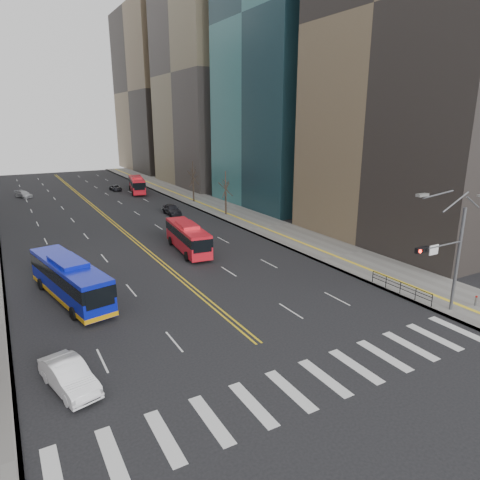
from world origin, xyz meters
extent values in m
plane|color=black|center=(0.00, 0.00, 0.00)|extent=(220.00, 220.00, 0.00)
cube|color=slate|center=(17.50, 45.00, 0.07)|extent=(7.00, 130.00, 0.15)
cube|color=silver|center=(-13.00, 0.00, 0.01)|extent=(0.70, 4.00, 0.01)
cube|color=silver|center=(-10.64, 0.00, 0.01)|extent=(0.70, 4.00, 0.01)
cube|color=silver|center=(-8.27, 0.00, 0.01)|extent=(0.70, 4.00, 0.01)
cube|color=silver|center=(-5.91, 0.00, 0.01)|extent=(0.70, 4.00, 0.01)
cube|color=silver|center=(-3.55, 0.00, 0.01)|extent=(0.70, 4.00, 0.01)
cube|color=silver|center=(-1.18, 0.00, 0.01)|extent=(0.70, 4.00, 0.01)
cube|color=silver|center=(1.18, 0.00, 0.01)|extent=(0.70, 4.00, 0.01)
cube|color=silver|center=(3.55, 0.00, 0.01)|extent=(0.70, 4.00, 0.01)
cube|color=silver|center=(5.91, 0.00, 0.01)|extent=(0.70, 4.00, 0.01)
cube|color=silver|center=(8.27, 0.00, 0.01)|extent=(0.70, 4.00, 0.01)
cube|color=silver|center=(10.64, 0.00, 0.01)|extent=(0.70, 4.00, 0.01)
cube|color=silver|center=(13.00, 0.00, 0.01)|extent=(0.70, 4.00, 0.01)
cube|color=gold|center=(-0.20, 55.00, 0.01)|extent=(0.15, 100.00, 0.01)
cube|color=gold|center=(0.20, 55.00, 0.01)|extent=(0.15, 100.00, 0.01)
cube|color=brown|center=(31.00, 18.00, 25.00)|extent=(20.00, 24.00, 50.00)
cube|color=#347175|center=(31.00, 44.00, 29.00)|extent=(20.00, 22.00, 58.00)
cube|color=#807459|center=(30.00, 71.00, 23.00)|extent=(20.00, 26.00, 46.00)
cube|color=brown|center=(29.00, 103.00, 21.00)|extent=(18.00, 30.00, 42.00)
cylinder|color=slate|center=(15.20, 2.00, 4.00)|extent=(0.24, 0.24, 8.00)
cylinder|color=slate|center=(12.95, 2.00, 5.50)|extent=(4.50, 0.12, 0.12)
cube|color=black|center=(11.00, 2.00, 5.50)|extent=(1.10, 0.28, 0.38)
cylinder|color=#FF190C|center=(10.65, 1.84, 5.50)|extent=(0.24, 0.08, 0.24)
cylinder|color=black|center=(11.00, 1.84, 5.50)|extent=(0.24, 0.08, 0.24)
cylinder|color=black|center=(11.35, 1.84, 5.50)|extent=(0.24, 0.08, 0.24)
cube|color=white|center=(12.30, 2.00, 5.30)|extent=(0.90, 0.06, 0.70)
cube|color=#999993|center=(10.40, 2.00, 9.30)|extent=(0.90, 0.35, 0.18)
cube|color=black|center=(14.30, 6.00, 1.15)|extent=(0.04, 6.00, 0.04)
cylinder|color=black|center=(14.30, 3.00, 0.65)|extent=(0.06, 0.06, 1.00)
cylinder|color=black|center=(14.30, 4.50, 0.65)|extent=(0.06, 0.06, 1.00)
cylinder|color=black|center=(14.30, 6.00, 0.65)|extent=(0.06, 0.06, 1.00)
cylinder|color=black|center=(14.30, 7.50, 0.65)|extent=(0.06, 0.06, 1.00)
cylinder|color=black|center=(14.30, 9.00, 0.65)|extent=(0.06, 0.06, 1.00)
cylinder|color=slate|center=(17.50, 1.50, 0.50)|extent=(0.16, 0.16, 0.70)
cylinder|color=#B2140F|center=(17.50, 1.50, 0.88)|extent=(0.17, 0.17, 0.10)
cylinder|color=#2F231D|center=(16.00, 40.00, 1.75)|extent=(0.28, 0.28, 3.50)
cylinder|color=#2F231D|center=(16.00, 52.00, 1.88)|extent=(0.28, 0.28, 3.75)
cube|color=#0B16A9|center=(-9.37, 18.46, 1.74)|extent=(4.65, 11.97, 2.77)
cube|color=black|center=(-9.37, 18.46, 2.29)|extent=(4.72, 12.00, 1.00)
cube|color=#0B16A9|center=(-9.37, 18.46, 3.22)|extent=(2.71, 4.40, 0.40)
cube|color=#CE8E0A|center=(-9.37, 18.46, 0.55)|extent=(4.72, 12.00, 0.35)
cylinder|color=black|center=(-9.85, 14.54, 0.50)|extent=(0.49, 1.04, 1.00)
cylinder|color=black|center=(-7.45, 15.01, 0.50)|extent=(0.49, 1.04, 1.00)
cylinder|color=black|center=(-11.29, 21.90, 0.50)|extent=(0.49, 1.04, 1.00)
cylinder|color=black|center=(-8.90, 22.37, 0.50)|extent=(0.49, 1.04, 1.00)
cube|color=red|center=(3.88, 25.88, 1.60)|extent=(3.19, 9.98, 2.50)
cube|color=black|center=(3.88, 25.88, 2.12)|extent=(3.26, 10.00, 0.91)
cube|color=red|center=(3.88, 25.88, 2.95)|extent=(2.12, 3.59, 0.40)
cylinder|color=black|center=(2.46, 22.87, 0.50)|extent=(0.40, 1.02, 1.00)
cylinder|color=black|center=(4.67, 22.64, 0.50)|extent=(0.40, 1.02, 1.00)
cylinder|color=black|center=(3.08, 29.11, 0.50)|extent=(0.40, 1.02, 1.00)
cylinder|color=black|center=(5.30, 28.89, 0.50)|extent=(0.40, 1.02, 1.00)
cube|color=red|center=(10.33, 66.53, 1.64)|extent=(4.23, 10.36, 2.59)
cube|color=black|center=(10.33, 66.53, 2.17)|extent=(4.29, 10.39, 0.94)
cube|color=red|center=(10.33, 66.53, 3.04)|extent=(2.49, 3.83, 0.40)
cylinder|color=black|center=(8.57, 63.58, 0.50)|extent=(0.49, 1.04, 1.00)
cylinder|color=black|center=(10.82, 63.13, 0.50)|extent=(0.49, 1.04, 1.00)
cylinder|color=black|center=(9.84, 69.93, 0.50)|extent=(0.49, 1.04, 1.00)
cylinder|color=black|center=(12.09, 69.48, 0.50)|extent=(0.49, 1.04, 1.00)
imported|color=white|center=(-11.41, 6.00, 0.78)|extent=(2.77, 4.98, 1.56)
imported|color=black|center=(9.12, 44.56, 0.79)|extent=(1.97, 4.66, 1.57)
imported|color=#9E9FA4|center=(-9.46, 71.75, 0.60)|extent=(3.16, 4.50, 1.21)
imported|color=black|center=(7.29, 71.33, 0.54)|extent=(1.86, 3.89, 1.07)
camera|label=1|loc=(-13.34, -15.91, 14.04)|focal=32.00mm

